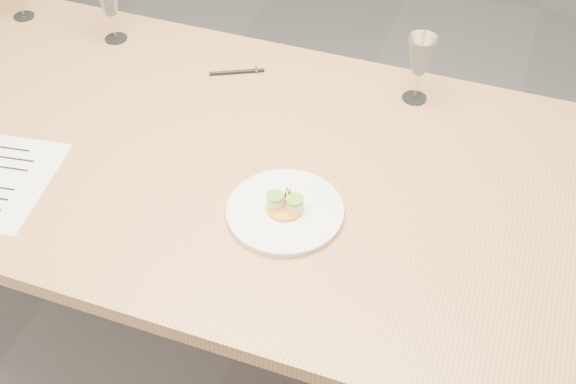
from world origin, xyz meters
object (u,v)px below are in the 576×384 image
(ballpoint_pen, at_px, (237,72))
(wine_glass_2, at_px, (421,57))
(dinner_plate, at_px, (285,210))
(dining_table, at_px, (234,176))

(ballpoint_pen, xyz_separation_m, wine_glass_2, (0.48, 0.05, 0.13))
(dinner_plate, xyz_separation_m, ballpoint_pen, (-0.31, 0.46, -0.01))
(dinner_plate, relative_size, ballpoint_pen, 1.87)
(dinner_plate, relative_size, wine_glass_2, 1.40)
(dining_table, xyz_separation_m, wine_glass_2, (0.36, 0.37, 0.20))
(dining_table, relative_size, ballpoint_pen, 17.18)
(dinner_plate, height_order, ballpoint_pen, dinner_plate)
(dining_table, height_order, dinner_plate, dinner_plate)
(dining_table, xyz_separation_m, ballpoint_pen, (-0.12, 0.32, 0.07))
(wine_glass_2, bearing_deg, dining_table, -134.21)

